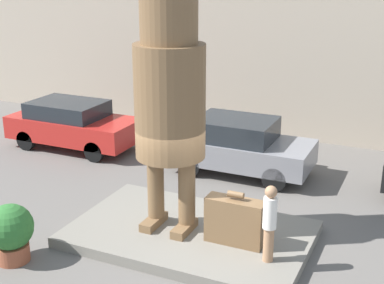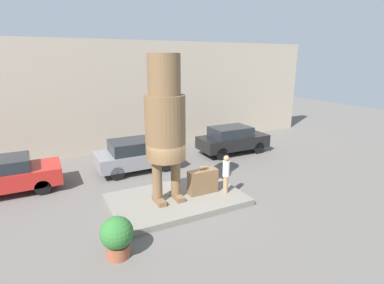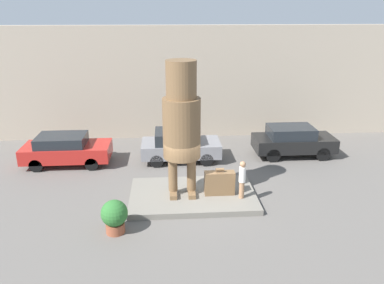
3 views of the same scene
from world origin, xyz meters
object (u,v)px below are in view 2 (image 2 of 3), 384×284
(parked_car_red, at_px, (4,175))
(tourist, at_px, (226,172))
(giant_suitcase, at_px, (203,181))
(planter_pot, at_px, (117,236))
(statue_figure, at_px, (165,119))
(parked_car_black, at_px, (232,139))
(parked_car_grey, at_px, (136,154))

(parked_car_red, bearing_deg, tourist, -29.75)
(tourist, relative_size, parked_car_red, 0.37)
(giant_suitcase, xyz_separation_m, planter_pot, (-4.00, -2.19, -0.06))
(statue_figure, xyz_separation_m, planter_pot, (-2.47, -2.29, -2.76))
(parked_car_red, distance_m, planter_pot, 7.13)
(planter_pot, bearing_deg, giant_suitcase, 28.64)
(tourist, height_order, parked_car_black, tourist)
(giant_suitcase, xyz_separation_m, parked_car_grey, (-1.46, 4.33, 0.11))
(statue_figure, bearing_deg, tourist, -12.02)
(tourist, bearing_deg, giant_suitcase, 154.60)
(parked_car_red, height_order, planter_pot, parked_car_red)
(giant_suitcase, bearing_deg, parked_car_red, 149.76)
(parked_car_red, height_order, parked_car_grey, parked_car_grey)
(statue_figure, bearing_deg, parked_car_black, 36.11)
(parked_car_red, bearing_deg, parked_car_black, 1.78)
(tourist, height_order, parked_car_grey, tourist)
(parked_car_grey, bearing_deg, parked_car_red, -178.60)
(parked_car_black, bearing_deg, planter_pot, -141.83)
(statue_figure, relative_size, giant_suitcase, 4.44)
(tourist, bearing_deg, statue_figure, 167.98)
(statue_figure, relative_size, parked_car_grey, 1.36)
(giant_suitcase, distance_m, planter_pot, 4.56)
(giant_suitcase, height_order, planter_pot, giant_suitcase)
(statue_figure, bearing_deg, giant_suitcase, -3.91)
(statue_figure, distance_m, giant_suitcase, 3.11)
(tourist, height_order, parked_car_red, tourist)
(parked_car_red, distance_m, parked_car_black, 11.77)
(parked_car_black, bearing_deg, parked_car_red, -178.22)
(parked_car_red, relative_size, parked_car_black, 1.01)
(tourist, bearing_deg, parked_car_black, 53.05)
(parked_car_black, relative_size, planter_pot, 3.41)
(parked_car_grey, relative_size, planter_pot, 3.25)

